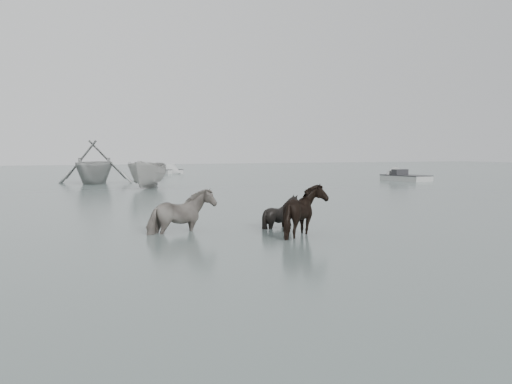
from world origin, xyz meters
The scene contains 8 objects.
ground centered at (0.00, 0.00, 0.00)m, with size 140.00×140.00×0.00m, color #4D5B59.
pony_pinto centered at (-1.48, 2.15, 0.74)m, with size 0.80×1.75×1.48m, color black.
pony_dark centered at (1.14, 0.40, 0.71)m, with size 1.42×1.21×1.43m, color black.
pony_black centered at (1.29, 2.12, 0.61)m, with size 0.99×1.11×1.22m, color black.
rowboat_trail centered at (-0.83, 24.46, 1.39)m, with size 4.57×5.29×2.79m, color #969896.
boat_small centered at (1.28, 18.83, 0.81)m, with size 1.58×4.21×1.62m, color #A5A4A0.
skiff_port centered at (18.75, 19.61, 0.38)m, with size 4.51×1.60×0.75m, color #A0A29F, non-canonical shape.
skiff_mid centered at (6.60, 37.97, 0.38)m, with size 5.55×1.60×0.75m, color #A1A4A1, non-canonical shape.
Camera 1 is at (-5.19, -11.59, 2.05)m, focal length 40.00 mm.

